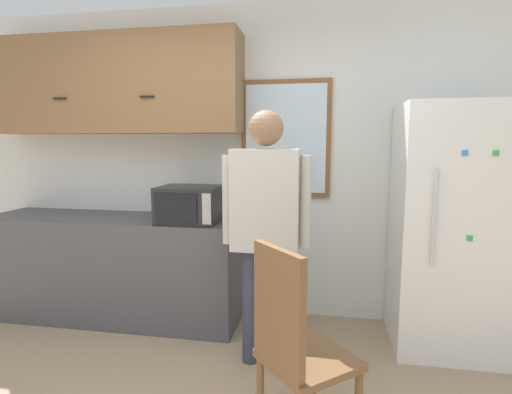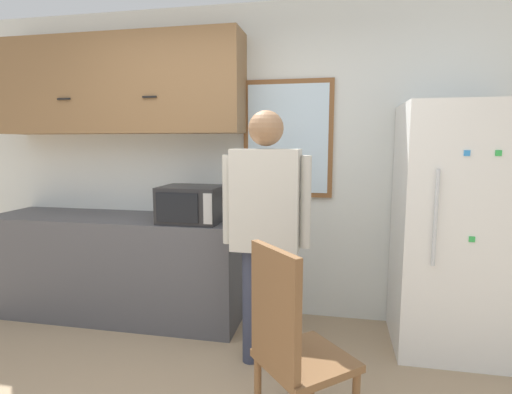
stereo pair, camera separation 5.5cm
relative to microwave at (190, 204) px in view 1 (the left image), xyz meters
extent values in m
cube|color=silver|center=(0.33, 0.45, 0.31)|extent=(6.00, 0.06, 2.70)
cube|color=#4C4C51|center=(-0.75, 0.10, -0.59)|extent=(2.23, 0.64, 0.90)
cube|color=olive|center=(-0.75, 0.24, 0.98)|extent=(2.23, 0.36, 0.82)
cube|color=black|center=(-1.14, 0.05, 0.86)|extent=(0.12, 0.01, 0.01)
cube|color=black|center=(-0.36, 0.05, 0.86)|extent=(0.12, 0.01, 0.01)
cube|color=#232326|center=(0.00, 0.00, 0.00)|extent=(0.48, 0.39, 0.29)
cube|color=black|center=(-0.04, -0.20, 0.00)|extent=(0.34, 0.01, 0.23)
cube|color=#B2B2B2|center=(0.20, -0.19, 0.00)|extent=(0.07, 0.01, 0.23)
cylinder|color=#33384C|center=(0.58, -0.43, -0.63)|extent=(0.11, 0.11, 0.82)
cylinder|color=#33384C|center=(0.80, -0.44, -0.63)|extent=(0.11, 0.11, 0.82)
cube|color=beige|center=(0.69, -0.43, 0.11)|extent=(0.46, 0.23, 0.68)
sphere|color=#8C6647|center=(0.69, -0.43, 0.59)|extent=(0.23, 0.23, 0.23)
cylinder|color=beige|center=(0.42, -0.43, 0.11)|extent=(0.07, 0.07, 0.60)
cylinder|color=beige|center=(0.95, -0.44, 0.11)|extent=(0.07, 0.07, 0.60)
cube|color=white|center=(2.00, 0.06, -0.14)|extent=(0.81, 0.70, 1.81)
cylinder|color=silver|center=(1.78, -0.30, 0.01)|extent=(0.02, 0.02, 0.63)
cube|color=green|center=(2.01, -0.29, -0.12)|extent=(0.04, 0.01, 0.04)
cube|color=#338CDB|center=(1.94, -0.29, 0.43)|extent=(0.04, 0.01, 0.04)
cube|color=green|center=(2.13, -0.29, 0.43)|extent=(0.04, 0.01, 0.04)
cube|color=brown|center=(1.02, -1.09, -0.61)|extent=(0.59, 0.59, 0.04)
cylinder|color=brown|center=(1.03, -0.84, -0.84)|extent=(0.04, 0.04, 0.41)
cylinder|color=brown|center=(0.76, -1.08, -0.84)|extent=(0.04, 0.04, 0.41)
cube|color=brown|center=(0.87, -1.22, -0.30)|extent=(0.28, 0.32, 0.60)
cube|color=brown|center=(0.73, 0.41, 0.52)|extent=(0.76, 0.04, 0.99)
cube|color=silver|center=(0.73, 0.39, 0.52)|extent=(0.68, 0.01, 0.91)
camera|label=1|loc=(1.09, -3.03, 0.49)|focal=28.00mm
camera|label=2|loc=(1.14, -3.02, 0.49)|focal=28.00mm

